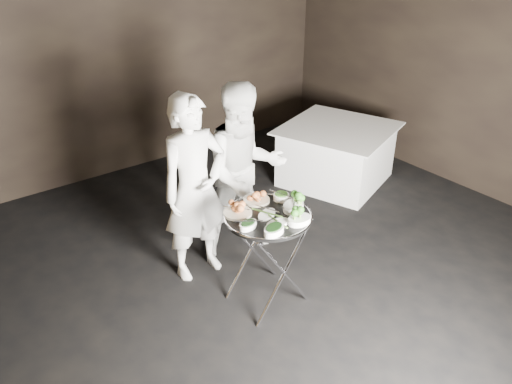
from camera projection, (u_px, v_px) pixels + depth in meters
floor at (313, 324)px, 3.94m from camera, size 6.00×7.00×0.05m
wall_back at (108, 49)px, 5.68m from camera, size 6.00×0.05×3.00m
tray_stand at (267, 254)px, 3.96m from camera, size 0.55×0.46×0.80m
serving_tray at (268, 216)px, 3.79m from camera, size 0.68×0.68×0.03m
potato_plate_a at (238, 210)px, 3.79m from camera, size 0.23×0.23×0.08m
potato_plate_b at (256, 197)px, 3.96m from camera, size 0.22×0.22×0.08m
greens_bowl at (281, 196)px, 3.98m from camera, size 0.13×0.13×0.07m
asparagus_plate_a at (267, 214)px, 3.77m from camera, size 0.22×0.18×0.04m
asparagus_plate_b at (278, 222)px, 3.66m from camera, size 0.19×0.11×0.04m
spinach_bowl_a at (248, 224)px, 3.62m from camera, size 0.17×0.12×0.06m
spinach_bowl_b at (274, 229)px, 3.55m from camera, size 0.21×0.17×0.08m
broccoli_bowl_a at (293, 205)px, 3.85m from camera, size 0.24×0.21×0.08m
broccoli_bowl_b at (300, 219)px, 3.67m from camera, size 0.19×0.15×0.08m
serving_utensils at (264, 205)px, 3.82m from camera, size 0.59×0.45×0.01m
waiter_left at (195, 189)px, 4.14m from camera, size 0.60×0.39×1.64m
waiter_right at (245, 172)px, 4.45m from camera, size 0.92×0.80×1.63m
dining_table at (336, 154)px, 5.92m from camera, size 1.20×1.20×0.68m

